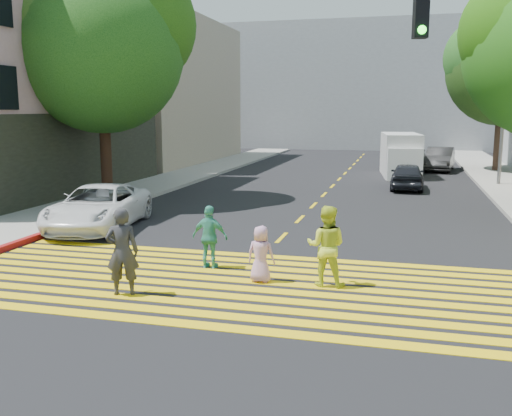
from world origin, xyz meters
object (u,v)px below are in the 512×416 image
at_px(tree_left, 103,41).
at_px(pedestrian_man, 122,252).
at_px(dark_car_parked, 440,159).
at_px(dark_car_near, 407,176).
at_px(pedestrian_child, 261,254).
at_px(silver_car, 409,155).
at_px(white_van, 401,156).
at_px(pedestrian_extra, 210,237).
at_px(tree_right_far, 505,63).
at_px(pedestrian_woman, 326,246).
at_px(white_sedan, 98,207).

xyz_separation_m(tree_left, pedestrian_man, (6.41, -11.06, -5.57)).
relative_size(pedestrian_man, dark_car_parked, 0.41).
bearing_deg(dark_car_near, pedestrian_child, 79.40).
bearing_deg(silver_car, white_van, 91.40).
bearing_deg(dark_car_near, silver_car, -90.39).
xyz_separation_m(pedestrian_extra, dark_car_parked, (6.49, 24.60, -0.03)).
distance_m(tree_right_far, pedestrian_man, 29.54).
bearing_deg(pedestrian_child, white_van, -93.04).
bearing_deg(tree_left, pedestrian_extra, -49.37).
bearing_deg(pedestrian_woman, pedestrian_man, 23.47).
height_order(white_sedan, dark_car_near, white_sedan).
bearing_deg(dark_car_near, tree_right_far, -120.13).
relative_size(pedestrian_man, silver_car, 0.36).
relative_size(tree_right_far, pedestrian_man, 5.26).
height_order(pedestrian_woman, dark_car_near, pedestrian_woman).
height_order(dark_car_near, silver_car, silver_car).
bearing_deg(tree_left, dark_car_near, 29.14).
height_order(pedestrian_child, dark_car_near, dark_car_near).
xyz_separation_m(pedestrian_man, white_van, (5.22, 23.33, 0.24)).
distance_m(pedestrian_man, dark_car_parked, 27.99).
xyz_separation_m(tree_left, dark_car_near, (12.02, 6.70, -5.83)).
distance_m(pedestrian_extra, white_van, 21.39).
distance_m(pedestrian_child, white_sedan, 7.74).
xyz_separation_m(pedestrian_child, white_van, (2.71, 21.77, 0.51)).
bearing_deg(dark_car_parked, white_van, -115.04).
xyz_separation_m(dark_car_parked, white_van, (-2.32, -3.62, 0.42)).
bearing_deg(pedestrian_extra, pedestrian_woman, 170.22).
height_order(tree_right_far, pedestrian_man, tree_right_far).
distance_m(pedestrian_extra, silver_car, 28.29).
distance_m(pedestrian_man, white_sedan, 7.06).
xyz_separation_m(silver_car, white_van, (-0.52, -6.92, 0.42)).
height_order(pedestrian_child, white_van, white_van).
distance_m(tree_left, pedestrian_extra, 12.81).
distance_m(tree_left, silver_car, 23.43).
height_order(silver_car, dark_car_parked, dark_car_parked).
bearing_deg(pedestrian_child, pedestrian_man, 36.04).
height_order(pedestrian_extra, silver_car, pedestrian_extra).
bearing_deg(pedestrian_man, pedestrian_woman, -178.02).
bearing_deg(dark_car_near, white_sedan, 51.50).
bearing_deg(pedestrian_child, pedestrian_woman, -171.82).
distance_m(pedestrian_man, pedestrian_extra, 2.59).
bearing_deg(tree_left, pedestrian_woman, -42.25).
height_order(tree_right_far, white_sedan, tree_right_far).
xyz_separation_m(pedestrian_man, pedestrian_woman, (3.93, 1.67, -0.03)).
bearing_deg(pedestrian_man, pedestrian_child, -169.06).
bearing_deg(dark_car_parked, pedestrian_man, -97.98).
xyz_separation_m(tree_left, white_sedan, (2.47, -5.20, -5.78)).
bearing_deg(silver_car, tree_right_far, 152.62).
relative_size(pedestrian_man, pedestrian_woman, 1.04).
height_order(tree_right_far, pedestrian_child, tree_right_far).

